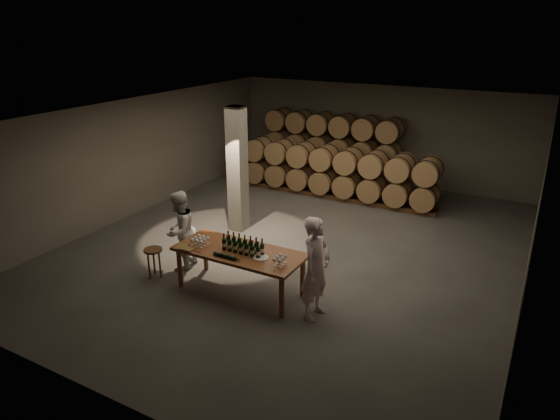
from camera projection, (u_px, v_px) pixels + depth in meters
The scene contains 15 objects.
room at pixel (237, 170), 12.55m from camera, with size 12.00×12.00×12.00m.
tasting_table at pixel (240, 255), 9.81m from camera, with size 2.60×1.10×0.90m.
barrel_stack_back at pixel (332, 147), 16.59m from camera, with size 4.70×0.95×2.31m.
barrel_stack_front at pixel (337, 171), 15.22m from camera, with size 6.26×0.95×1.57m.
bottle_cluster at pixel (243, 246), 9.67m from camera, with size 0.87×0.24×0.34m.
lying_bottles at pixel (225, 256), 9.46m from camera, with size 0.59×0.07×0.07m.
glass_cluster_left at pixel (200, 239), 9.99m from camera, with size 0.30×0.30×0.16m.
glass_cluster_right at pixel (280, 258), 9.20m from camera, with size 0.19×0.30×0.16m.
plate at pixel (261, 258), 9.47m from camera, with size 0.30×0.30×0.02m, color white.
notebook_near at pixel (188, 249), 9.81m from camera, with size 0.24×0.20×0.03m, color brown.
notebook_corner at pixel (182, 247), 9.92m from camera, with size 0.23×0.29×0.02m, color brown.
pen at pixel (197, 252), 9.71m from camera, with size 0.01×0.01×0.14m, color black.
stool at pixel (153, 254), 10.47m from camera, with size 0.39×0.39×0.65m.
person_man at pixel (316, 268), 8.92m from camera, with size 0.71×0.47×1.95m, color white.
person_woman at pixel (180, 230), 10.77m from camera, with size 0.85×0.67×1.76m, color silver.
Camera 1 is at (4.97, -9.87, 5.12)m, focal length 32.00 mm.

